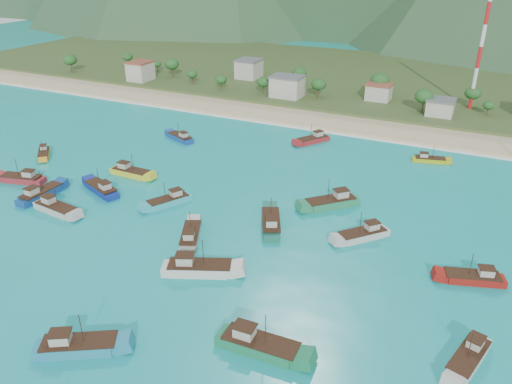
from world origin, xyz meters
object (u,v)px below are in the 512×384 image
at_px(boat_7, 331,203).
at_px(boat_4, 313,140).
at_px(boat_14, 259,346).
at_px(boat_9, 271,224).
at_px(boat_24, 363,235).
at_px(boat_20, 23,179).
at_px(boat_21, 191,237).
at_px(boat_12, 44,154).
at_px(boat_11, 469,358).
at_px(boat_26, 41,194).
at_px(boat_30, 198,269).
at_px(boat_28, 169,201).
at_px(boat_13, 131,173).
at_px(boat_8, 78,347).
at_px(boat_0, 102,189).
at_px(boat_15, 180,138).
at_px(boat_23, 429,160).
at_px(boat_29, 473,278).
at_px(radio_tower, 481,47).
at_px(boat_17, 56,209).

bearing_deg(boat_7, boat_4, -19.67).
xyz_separation_m(boat_4, boat_14, (21.10, -79.67, 0.19)).
xyz_separation_m(boat_9, boat_24, (17.12, 3.88, -0.11)).
bearing_deg(boat_14, boat_20, -111.30).
distance_m(boat_4, boat_20, 75.17).
bearing_deg(boat_24, boat_21, 68.43).
bearing_deg(boat_12, boat_24, 132.87).
distance_m(boat_11, boat_26, 89.08).
distance_m(boat_9, boat_11, 43.10).
bearing_deg(boat_30, boat_28, -158.04).
distance_m(boat_9, boat_12, 69.63).
height_order(boat_4, boat_13, boat_13).
xyz_separation_m(boat_13, boat_21, (28.88, -18.93, -0.02)).
relative_size(boat_8, boat_11, 1.12).
height_order(boat_0, boat_13, boat_0).
bearing_deg(boat_15, boat_13, -151.43).
distance_m(boat_8, boat_9, 42.69).
bearing_deg(boat_4, boat_23, -148.78).
relative_size(boat_23, boat_30, 0.70).
bearing_deg(boat_28, boat_26, 47.17).
distance_m(boat_13, boat_20, 24.62).
xyz_separation_m(boat_0, boat_12, (-28.71, 10.57, -0.23)).
relative_size(boat_13, boat_28, 1.03).
relative_size(boat_28, boat_29, 0.99).
bearing_deg(boat_7, boat_24, 178.31).
xyz_separation_m(boat_14, boat_23, (10.61, 78.92, -0.37)).
bearing_deg(radio_tower, boat_17, -122.50).
bearing_deg(boat_26, boat_30, -9.65).
bearing_deg(boat_26, boat_14, -16.82).
bearing_deg(boat_4, boat_11, 156.43).
bearing_deg(boat_7, boat_23, -68.77).
xyz_separation_m(boat_7, boat_28, (-31.46, -14.00, -0.20)).
bearing_deg(boat_21, boat_29, -14.97).
height_order(boat_7, boat_24, boat_7).
distance_m(boat_12, boat_15, 36.19).
bearing_deg(boat_24, boat_15, 15.04).
height_order(radio_tower, boat_14, radio_tower).
xyz_separation_m(radio_tower, boat_15, (-71.56, -63.38, -20.84)).
xyz_separation_m(boat_20, boat_21, (49.14, -4.95, -0.03)).
bearing_deg(boat_12, boat_9, 128.93).
relative_size(boat_9, boat_30, 0.94).
bearing_deg(boat_8, boat_11, 82.97).
bearing_deg(boat_28, boat_7, -128.23).
distance_m(boat_12, boat_26, 25.96).
xyz_separation_m(boat_0, boat_4, (31.40, 50.84, -0.07)).
bearing_deg(boat_4, boat_12, 66.39).
bearing_deg(boat_12, boat_7, 139.80).
relative_size(boat_4, boat_11, 0.98).
bearing_deg(boat_26, boat_29, 7.04).
xyz_separation_m(boat_7, boat_11, (29.92, -34.56, -0.22)).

